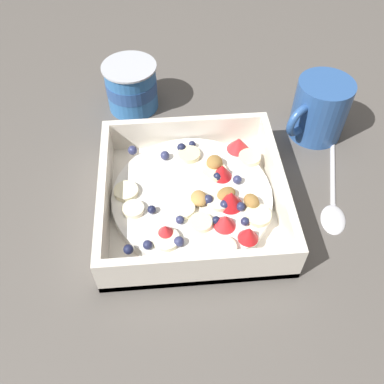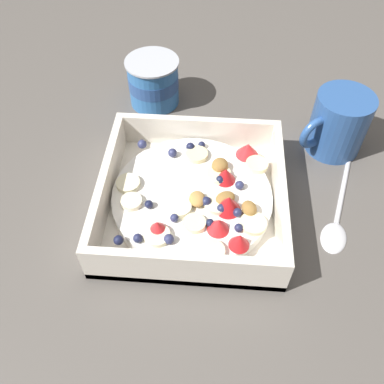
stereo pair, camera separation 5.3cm
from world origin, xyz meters
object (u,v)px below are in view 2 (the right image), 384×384
Objects in this scene: coffee_mug at (338,124)px; fruit_bowl at (194,198)px; spoon at (338,220)px; yogurt_cup at (153,82)px.

fruit_bowl is at bearing -146.41° from coffee_mug.
coffee_mug reaches higher than spoon.
fruit_bowl is 0.24m from coffee_mug.
fruit_bowl is 2.73× the size of yogurt_cup.
yogurt_cup is at bearing 110.37° from fruit_bowl.
fruit_bowl reaches higher than spoon.
coffee_mug is (0.19, 0.13, 0.03)m from fruit_bowl.
spoon is 0.35m from yogurt_cup.
fruit_bowl is 0.23m from yogurt_cup.
yogurt_cup is 0.84× the size of coffee_mug.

